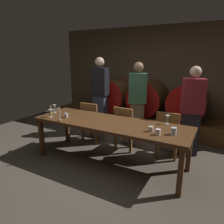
# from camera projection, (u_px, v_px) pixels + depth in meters

# --- Properties ---
(ground_plane) EXTENTS (7.32, 7.32, 0.00)m
(ground_plane) POSITION_uv_depth(u_px,v_px,m) (107.00, 164.00, 3.57)
(ground_plane) COLOR #4C443A
(back_wall) EXTENTS (5.63, 0.24, 2.58)m
(back_wall) POSITION_uv_depth(u_px,v_px,m) (156.00, 77.00, 5.47)
(back_wall) COLOR brown
(back_wall) RESTS_ON ground
(barrel_shelf) EXTENTS (5.07, 0.90, 0.41)m
(barrel_shelf) POSITION_uv_depth(u_px,v_px,m) (148.00, 121.00, 5.29)
(barrel_shelf) COLOR brown
(barrel_shelf) RESTS_ON ground
(wine_barrel_left) EXTENTS (0.83, 0.90, 0.83)m
(wine_barrel_left) POSITION_uv_depth(u_px,v_px,m) (115.00, 95.00, 5.57)
(wine_barrel_left) COLOR brown
(wine_barrel_left) RESTS_ON barrel_shelf
(wine_barrel_center) EXTENTS (0.83, 0.90, 0.83)m
(wine_barrel_center) POSITION_uv_depth(u_px,v_px,m) (148.00, 98.00, 5.14)
(wine_barrel_center) COLOR #513319
(wine_barrel_center) RESTS_ON barrel_shelf
(wine_barrel_right) EXTENTS (0.83, 0.90, 0.83)m
(wine_barrel_right) POSITION_uv_depth(u_px,v_px,m) (188.00, 102.00, 4.69)
(wine_barrel_right) COLOR brown
(wine_barrel_right) RESTS_ON barrel_shelf
(dining_table) EXTENTS (2.68, 0.84, 0.75)m
(dining_table) POSITION_uv_depth(u_px,v_px,m) (110.00, 126.00, 3.47)
(dining_table) COLOR #4C2D16
(dining_table) RESTS_ON ground
(chair_left) EXTENTS (0.42, 0.42, 0.88)m
(chair_left) POSITION_uv_depth(u_px,v_px,m) (91.00, 120.00, 4.43)
(chair_left) COLOR brown
(chair_left) RESTS_ON ground
(chair_center) EXTENTS (0.43, 0.43, 0.88)m
(chair_center) POSITION_uv_depth(u_px,v_px,m) (126.00, 126.00, 4.04)
(chair_center) COLOR brown
(chair_center) RESTS_ON ground
(chair_right) EXTENTS (0.42, 0.42, 0.88)m
(chair_right) POSITION_uv_depth(u_px,v_px,m) (168.00, 132.00, 3.72)
(chair_right) COLOR brown
(chair_right) RESTS_ON ground
(guest_left) EXTENTS (0.39, 0.26, 1.81)m
(guest_left) POSITION_uv_depth(u_px,v_px,m) (100.00, 94.00, 4.93)
(guest_left) COLOR #33384C
(guest_left) RESTS_ON ground
(guest_center) EXTENTS (0.44, 0.36, 1.71)m
(guest_center) POSITION_uv_depth(u_px,v_px,m) (137.00, 101.00, 4.47)
(guest_center) COLOR brown
(guest_center) RESTS_ON ground
(guest_right) EXTENTS (0.44, 0.36, 1.66)m
(guest_right) POSITION_uv_depth(u_px,v_px,m) (192.00, 111.00, 3.75)
(guest_right) COLOR black
(guest_right) RESTS_ON ground
(candle_left) EXTENTS (0.05, 0.05, 0.18)m
(candle_left) POSITION_uv_depth(u_px,v_px,m) (51.00, 112.00, 3.92)
(candle_left) COLOR olive
(candle_left) RESTS_ON dining_table
(candle_right) EXTENTS (0.05, 0.05, 0.23)m
(candle_right) POSITION_uv_depth(u_px,v_px,m) (60.00, 117.00, 3.48)
(candle_right) COLOR olive
(candle_right) RESTS_ON dining_table
(wine_glass_left) EXTENTS (0.06, 0.06, 0.16)m
(wine_glass_left) POSITION_uv_depth(u_px,v_px,m) (54.00, 107.00, 4.01)
(wine_glass_left) COLOR silver
(wine_glass_left) RESTS_ON dining_table
(wine_glass_center) EXTENTS (0.08, 0.08, 0.15)m
(wine_glass_center) POSITION_uv_depth(u_px,v_px,m) (51.00, 112.00, 3.70)
(wine_glass_center) COLOR silver
(wine_glass_center) RESTS_ON dining_table
(wine_glass_right) EXTENTS (0.07, 0.07, 0.15)m
(wine_glass_right) POSITION_uv_depth(u_px,v_px,m) (168.00, 118.00, 3.32)
(wine_glass_right) COLOR white
(wine_glass_right) RESTS_ON dining_table
(cup_far_left) EXTENTS (0.06, 0.06, 0.08)m
(cup_far_left) POSITION_uv_depth(u_px,v_px,m) (66.00, 115.00, 3.70)
(cup_far_left) COLOR silver
(cup_far_left) RESTS_ON dining_table
(cup_center_left) EXTENTS (0.08, 0.08, 0.08)m
(cup_center_left) POSITION_uv_depth(u_px,v_px,m) (151.00, 129.00, 3.00)
(cup_center_left) COLOR beige
(cup_center_left) RESTS_ON dining_table
(cup_center_right) EXTENTS (0.07, 0.07, 0.08)m
(cup_center_right) POSITION_uv_depth(u_px,v_px,m) (158.00, 132.00, 2.87)
(cup_center_right) COLOR white
(cup_center_right) RESTS_ON dining_table
(cup_far_right) EXTENTS (0.08, 0.08, 0.10)m
(cup_far_right) POSITION_uv_depth(u_px,v_px,m) (174.00, 131.00, 2.88)
(cup_far_right) COLOR silver
(cup_far_right) RESTS_ON dining_table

